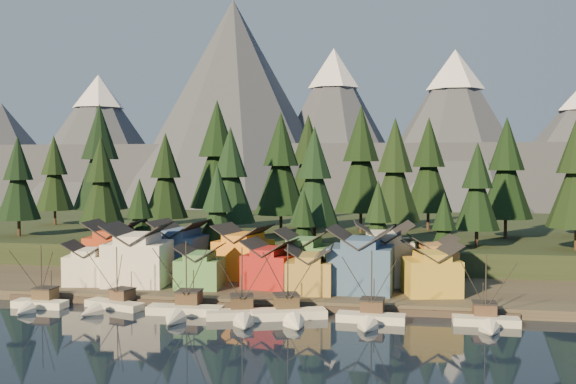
% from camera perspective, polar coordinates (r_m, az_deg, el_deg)
% --- Properties ---
extents(ground, '(500.00, 500.00, 0.00)m').
position_cam_1_polar(ground, '(86.41, -5.89, -12.54)').
color(ground, black).
rests_on(ground, ground).
extents(shore_strip, '(400.00, 50.00, 1.50)m').
position_cam_1_polar(shore_strip, '(124.33, -0.89, -7.50)').
color(shore_strip, '#373128').
rests_on(shore_strip, ground).
extents(hillside, '(420.00, 100.00, 6.00)m').
position_cam_1_polar(hillside, '(172.91, 2.17, -3.89)').
color(hillside, black).
rests_on(hillside, ground).
extents(dock, '(80.00, 4.00, 1.00)m').
position_cam_1_polar(dock, '(101.82, -3.36, -9.91)').
color(dock, '#473C33').
rests_on(dock, ground).
extents(mountain_ridge, '(560.00, 190.00, 90.00)m').
position_cam_1_polar(mountain_ridge, '(295.14, 4.52, 3.28)').
color(mountain_ridge, '#424855').
rests_on(mountain_ridge, ground).
extents(boat_0, '(8.65, 9.38, 10.87)m').
position_cam_1_polar(boat_0, '(107.54, -21.47, -8.52)').
color(boat_0, white).
rests_on(boat_0, ground).
extents(boat_1, '(10.58, 11.00, 10.58)m').
position_cam_1_polar(boat_1, '(103.42, -15.62, -9.02)').
color(boat_1, beige).
rests_on(boat_1, ground).
extents(boat_2, '(11.60, 12.59, 12.09)m').
position_cam_1_polar(boat_2, '(96.75, -9.38, -9.59)').
color(boat_2, beige).
rests_on(boat_2, ground).
extents(boat_3, '(11.09, 11.58, 11.43)m').
position_cam_1_polar(boat_3, '(93.45, -4.05, -10.06)').
color(boat_3, beige).
rests_on(boat_3, ground).
extents(boat_4, '(11.65, 12.05, 11.98)m').
position_cam_1_polar(boat_4, '(93.09, 0.19, -10.04)').
color(boat_4, white).
rests_on(boat_4, ground).
extents(boat_5, '(10.07, 10.85, 11.28)m').
position_cam_1_polar(boat_5, '(91.96, 7.31, -10.26)').
color(boat_5, silver).
rests_on(boat_5, ground).
extents(boat_6, '(9.25, 10.08, 10.84)m').
position_cam_1_polar(boat_6, '(93.66, 17.27, -10.15)').
color(boat_6, silver).
rests_on(boat_6, ground).
extents(house_front_0, '(8.48, 8.14, 7.41)m').
position_cam_1_polar(house_front_0, '(117.08, -17.28, -5.94)').
color(house_front_0, white).
rests_on(house_front_0, shore_strip).
extents(house_front_1, '(10.95, 10.57, 10.60)m').
position_cam_1_polar(house_front_1, '(114.04, -13.19, -5.27)').
color(house_front_1, silver).
rests_on(house_front_1, shore_strip).
extents(house_front_2, '(7.68, 7.73, 7.22)m').
position_cam_1_polar(house_front_2, '(109.86, -7.83, -6.46)').
color(house_front_2, '#498649').
rests_on(house_front_2, shore_strip).
extents(house_front_3, '(9.28, 8.98, 8.07)m').
position_cam_1_polar(house_front_3, '(109.18, -1.65, -6.26)').
color(house_front_3, maroon).
rests_on(house_front_3, shore_strip).
extents(house_front_4, '(7.65, 8.21, 7.50)m').
position_cam_1_polar(house_front_4, '(104.79, 1.94, -6.80)').
color(house_front_4, '#A4853A').
rests_on(house_front_4, shore_strip).
extents(house_front_5, '(10.77, 9.92, 10.60)m').
position_cam_1_polar(house_front_5, '(105.71, 6.53, -5.84)').
color(house_front_5, '#33517A').
rests_on(house_front_5, shore_strip).
extents(house_front_6, '(9.79, 9.44, 8.32)m').
position_cam_1_polar(house_front_6, '(105.46, 12.64, -6.56)').
color(house_front_6, gold).
rests_on(house_front_6, shore_strip).
extents(house_back_0, '(9.96, 9.62, 10.10)m').
position_cam_1_polar(house_back_0, '(125.85, -15.22, -4.68)').
color(house_back_0, '#A03518').
rests_on(house_back_0, shore_strip).
extents(house_back_1, '(10.01, 10.12, 10.25)m').
position_cam_1_polar(house_back_1, '(122.25, -9.61, -4.80)').
color(house_back_1, '#395488').
rests_on(house_back_1, shore_strip).
extents(house_back_2, '(10.82, 10.24, 9.78)m').
position_cam_1_polar(house_back_2, '(117.56, -3.99, -5.19)').
color(house_back_2, orange).
rests_on(house_back_2, shore_strip).
extents(house_back_3, '(9.75, 8.84, 9.22)m').
position_cam_1_polar(house_back_3, '(114.55, 1.43, -5.53)').
color(house_back_3, '#407740').
rests_on(house_back_3, shore_strip).
extents(house_back_4, '(10.79, 10.44, 10.72)m').
position_cam_1_polar(house_back_4, '(113.16, 8.44, -5.26)').
color(house_back_4, beige).
rests_on(house_back_4, shore_strip).
extents(house_back_5, '(8.65, 8.73, 8.57)m').
position_cam_1_polar(house_back_5, '(112.90, 12.72, -5.89)').
color(house_back_5, '#A26D39').
rests_on(house_back_5, shore_strip).
extents(tree_hill_0, '(9.73, 9.73, 22.68)m').
position_cam_1_polar(tree_hill_0, '(157.06, -22.86, 0.88)').
color(tree_hill_0, '#332319').
rests_on(tree_hill_0, hillside).
extents(tree_hill_1, '(13.36, 13.36, 31.11)m').
position_cam_1_polar(tree_hill_1, '(165.10, -16.37, 2.66)').
color(tree_hill_1, '#332319').
rests_on(tree_hill_1, hillside).
extents(tree_hill_2, '(9.57, 9.57, 22.28)m').
position_cam_1_polar(tree_hill_2, '(142.80, -16.26, 0.74)').
color(tree_hill_2, '#332319').
rests_on(tree_hill_2, hillside).
extents(tree_hill_3, '(10.08, 10.08, 23.49)m').
position_cam_1_polar(tree_hill_3, '(149.87, -10.81, 1.14)').
color(tree_hill_3, '#332319').
rests_on(tree_hill_3, hillside).
extents(tree_hill_4, '(13.88, 13.88, 32.33)m').
position_cam_1_polar(tree_hill_4, '(161.58, -6.30, 2.99)').
color(tree_hill_4, '#332319').
rests_on(tree_hill_4, hillside).
extents(tree_hill_5, '(10.40, 10.40, 24.24)m').
position_cam_1_polar(tree_hill_5, '(134.85, -5.13, 1.19)').
color(tree_hill_5, '#332319').
rests_on(tree_hill_5, hillside).
extents(tree_hill_6, '(12.15, 12.15, 28.31)m').
position_cam_1_polar(tree_hill_6, '(147.72, -0.64, 2.19)').
color(tree_hill_6, '#332319').
rests_on(tree_hill_6, hillside).
extents(tree_hill_7, '(10.27, 10.27, 23.93)m').
position_cam_1_polar(tree_hill_7, '(129.42, 2.37, 1.06)').
color(tree_hill_7, '#332319').
rests_on(tree_hill_7, hillside).
extents(tree_hill_8, '(12.96, 12.96, 30.19)m').
position_cam_1_polar(tree_hill_8, '(152.56, 6.51, 2.57)').
color(tree_hill_8, '#332319').
rests_on(tree_hill_8, hillside).
extents(tree_hill_9, '(11.18, 11.18, 26.04)m').
position_cam_1_polar(tree_hill_9, '(135.34, 9.49, 1.59)').
color(tree_hill_9, '#332319').
rests_on(tree_hill_9, hillside).
extents(tree_hill_10, '(11.93, 11.93, 27.79)m').
position_cam_1_polar(tree_hill_10, '(160.50, 12.39, 2.06)').
color(tree_hill_10, '#332319').
rests_on(tree_hill_10, hillside).
extents(tree_hill_11, '(8.89, 8.89, 20.70)m').
position_cam_1_polar(tree_hill_11, '(131.34, 16.47, 0.21)').
color(tree_hill_11, '#332319').
rests_on(tree_hill_11, hillside).
extents(tree_hill_12, '(11.44, 11.44, 26.66)m').
position_cam_1_polar(tree_hill_12, '(148.20, 18.83, 1.70)').
color(tree_hill_12, '#332319').
rests_on(tree_hill_12, hillside).
extents(tree_hill_15, '(12.43, 12.43, 28.95)m').
position_cam_1_polar(tree_hill_15, '(163.87, 1.81, 2.35)').
color(tree_hill_15, '#332319').
rests_on(tree_hill_15, hillside).
extents(tree_hill_16, '(10.27, 10.27, 23.93)m').
position_cam_1_polar(tree_hill_16, '(182.40, -20.05, 1.35)').
color(tree_hill_16, '#332319').
rests_on(tree_hill_16, hillside).
extents(tree_shore_0, '(7.73, 7.73, 18.02)m').
position_cam_1_polar(tree_shore_0, '(130.97, -13.03, -2.38)').
color(tree_shore_0, '#332319').
rests_on(tree_shore_0, shore_strip).
extents(tree_shore_1, '(8.91, 8.91, 20.75)m').
position_cam_1_polar(tree_shore_1, '(125.55, -6.29, -1.85)').
color(tree_shore_1, '#332319').
rests_on(tree_shore_1, shore_strip).
extents(tree_shore_2, '(6.87, 6.87, 16.00)m').
position_cam_1_polar(tree_shore_2, '(122.21, 1.42, -3.18)').
color(tree_shore_2, '#332319').
rests_on(tree_shore_2, shore_strip).
extents(tree_shore_3, '(7.68, 7.68, 17.89)m').
position_cam_1_polar(tree_shore_3, '(120.90, 8.01, -2.78)').
color(tree_shore_3, '#332319').
rests_on(tree_shore_3, shore_strip).
extents(tree_shore_4, '(6.74, 6.74, 15.70)m').
position_cam_1_polar(tree_shore_4, '(121.26, 13.69, -3.38)').
color(tree_shore_4, '#332319').
rests_on(tree_shore_4, shore_strip).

